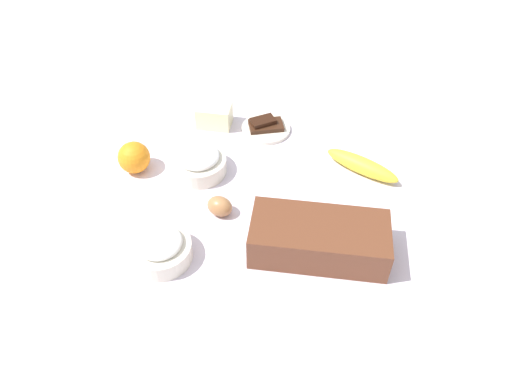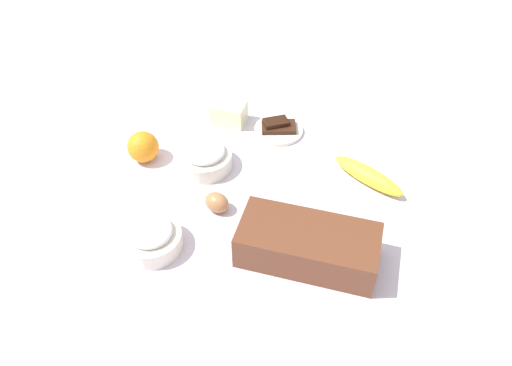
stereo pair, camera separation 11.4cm
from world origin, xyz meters
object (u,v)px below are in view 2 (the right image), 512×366
(loaf_pan, at_px, (308,244))
(flour_bowl, at_px, (151,237))
(orange_fruit, at_px, (143,147))
(egg_near_butter, at_px, (217,202))
(chocolate_plate, at_px, (278,128))
(sugar_bowl, at_px, (204,157))
(banana, at_px, (368,176))
(butter_block, at_px, (229,113))

(loaf_pan, bearing_deg, flour_bowl, 10.64)
(loaf_pan, bearing_deg, orange_fruit, -23.30)
(orange_fruit, relative_size, egg_near_butter, 1.33)
(chocolate_plate, bearing_deg, egg_near_butter, 68.97)
(sugar_bowl, bearing_deg, chocolate_plate, -136.75)
(chocolate_plate, bearing_deg, loaf_pan, 102.21)
(banana, relative_size, egg_near_butter, 3.26)
(banana, xyz_separation_m, butter_block, (0.36, -0.20, 0.01))
(flour_bowl, bearing_deg, banana, -151.54)
(orange_fruit, bearing_deg, loaf_pan, 147.12)
(banana, height_order, orange_fruit, orange_fruit)
(loaf_pan, distance_m, egg_near_butter, 0.24)
(loaf_pan, xyz_separation_m, chocolate_plate, (0.09, -0.42, -0.03))
(banana, height_order, chocolate_plate, banana)
(sugar_bowl, bearing_deg, loaf_pan, 135.33)
(loaf_pan, xyz_separation_m, sugar_bowl, (0.26, -0.26, -0.01))
(sugar_bowl, xyz_separation_m, butter_block, (-0.03, -0.19, -0.00))
(banana, distance_m, chocolate_plate, 0.28)
(butter_block, bearing_deg, banana, 151.10)
(chocolate_plate, bearing_deg, sugar_bowl, 43.25)
(flour_bowl, bearing_deg, loaf_pan, -178.95)
(loaf_pan, relative_size, flour_bowl, 2.34)
(loaf_pan, relative_size, sugar_bowl, 2.23)
(loaf_pan, height_order, sugar_bowl, loaf_pan)
(orange_fruit, height_order, butter_block, orange_fruit)
(orange_fruit, height_order, chocolate_plate, orange_fruit)
(sugar_bowl, distance_m, butter_block, 0.19)
(flour_bowl, height_order, egg_near_butter, flour_bowl)
(loaf_pan, distance_m, flour_bowl, 0.32)
(banana, height_order, butter_block, butter_block)
(banana, relative_size, orange_fruit, 2.44)
(orange_fruit, bearing_deg, egg_near_butter, 143.72)
(sugar_bowl, distance_m, chocolate_plate, 0.23)
(chocolate_plate, bearing_deg, orange_fruit, 24.38)
(egg_near_butter, xyz_separation_m, chocolate_plate, (-0.12, -0.30, -0.01))
(banana, bearing_deg, butter_block, -28.90)
(butter_block, xyz_separation_m, chocolate_plate, (-0.14, 0.03, -0.02))
(banana, distance_m, egg_near_butter, 0.37)
(flour_bowl, xyz_separation_m, orange_fruit, (0.09, -0.27, 0.01))
(banana, relative_size, chocolate_plate, 1.46)
(sugar_bowl, bearing_deg, egg_near_butter, 110.74)
(butter_block, bearing_deg, flour_bowl, 77.98)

